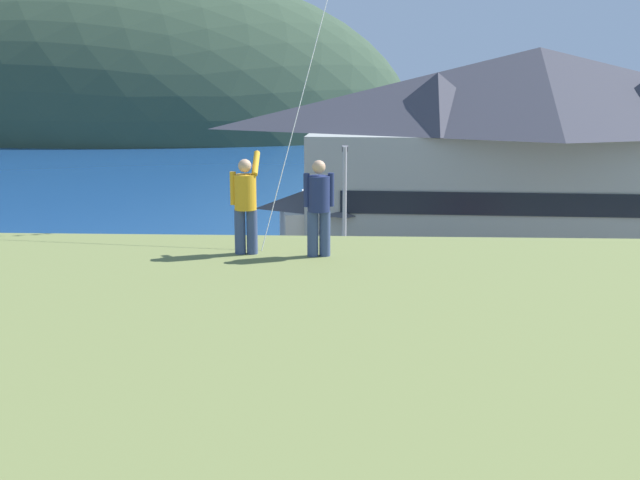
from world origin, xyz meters
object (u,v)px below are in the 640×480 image
(person_companion, at_px, (319,205))
(moored_boat_wharfside, at_px, (321,201))
(harbor_lodge, at_px, (535,150))
(wharf_dock, at_px, (370,210))
(parking_light_pole, at_px, (344,221))
(parked_car_back_row_left, at_px, (224,383))
(parked_car_corner_spot, at_px, (61,323))
(parked_car_mid_row_near, at_px, (562,385))
(parked_car_mid_row_far, at_px, (214,326))
(person_kite_flyer, at_px, (245,202))
(storage_shed_waterside, at_px, (336,221))

(person_companion, bearing_deg, moored_boat_wharfside, 92.46)
(moored_boat_wharfside, bearing_deg, harbor_lodge, -51.53)
(wharf_dock, height_order, parking_light_pole, parking_light_pole)
(moored_boat_wharfside, relative_size, parked_car_back_row_left, 1.88)
(moored_boat_wharfside, xyz_separation_m, parked_car_back_row_left, (-1.27, -35.37, 0.34))
(parked_car_corner_spot, relative_size, parking_light_pole, 0.61)
(moored_boat_wharfside, height_order, parked_car_mid_row_near, moored_boat_wharfside)
(parked_car_corner_spot, bearing_deg, person_companion, -52.21)
(harbor_lodge, distance_m, parked_car_mid_row_far, 21.45)
(parked_car_corner_spot, xyz_separation_m, person_companion, (9.94, -12.82, 6.51))
(parked_car_mid_row_far, bearing_deg, person_companion, -71.19)
(parked_car_mid_row_far, distance_m, person_companion, 14.91)
(wharf_dock, xyz_separation_m, parked_car_mid_row_far, (-6.07, -28.81, 0.71))
(parked_car_corner_spot, bearing_deg, person_kite_flyer, -55.86)
(parked_car_back_row_left, height_order, person_companion, person_companion)
(parking_light_pole, relative_size, person_companion, 4.01)
(person_kite_flyer, bearing_deg, wharf_dock, 85.73)
(wharf_dock, xyz_separation_m, parked_car_back_row_left, (-4.86, -34.07, 0.71))
(wharf_dock, bearing_deg, storage_shed_waterside, -97.79)
(parking_light_pole, xyz_separation_m, person_kite_flyer, (-1.58, -16.86, 3.46))
(parked_car_mid_row_far, height_order, parking_light_pole, parking_light_pole)
(parked_car_mid_row_far, bearing_deg, harbor_lodge, 46.46)
(harbor_lodge, xyz_separation_m, storage_shed_waterside, (-10.40, -1.58, -3.58))
(parked_car_corner_spot, bearing_deg, wharf_dock, 67.83)
(storage_shed_waterside, height_order, parked_car_corner_spot, storage_shed_waterside)
(parked_car_mid_row_near, bearing_deg, wharf_dock, 98.29)
(harbor_lodge, xyz_separation_m, parked_car_mid_row_far, (-14.38, -15.14, -4.89))
(moored_boat_wharfside, xyz_separation_m, parking_light_pole, (2.08, -25.82, 3.40))
(storage_shed_waterside, distance_m, parking_light_pole, 9.45)
(moored_boat_wharfside, bearing_deg, parked_car_corner_spot, -105.11)
(parked_car_corner_spot, bearing_deg, parking_light_pole, 22.31)
(storage_shed_waterside, bearing_deg, person_companion, -89.26)
(harbor_lodge, bearing_deg, storage_shed_waterside, -171.38)
(harbor_lodge, bearing_deg, parked_car_mid_row_near, -99.54)
(harbor_lodge, bearing_deg, parking_light_pole, -132.17)
(parked_car_mid_row_far, bearing_deg, parked_car_back_row_left, -77.02)
(parked_car_mid_row_far, xyz_separation_m, parking_light_pole, (4.57, 4.30, 3.06))
(moored_boat_wharfside, bearing_deg, person_companion, -87.54)
(storage_shed_waterside, bearing_deg, parked_car_back_row_left, -98.38)
(wharf_dock, distance_m, parked_car_corner_spot, 30.99)
(parked_car_corner_spot, xyz_separation_m, parking_light_pole, (10.18, 4.18, 3.06))
(moored_boat_wharfside, relative_size, person_companion, 4.61)
(moored_boat_wharfside, height_order, person_kite_flyer, person_kite_flyer)
(storage_shed_waterside, distance_m, parked_car_back_row_left, 19.07)
(parked_car_corner_spot, xyz_separation_m, parked_car_mid_row_near, (16.62, -5.10, 0.00))
(wharf_dock, bearing_deg, harbor_lodge, -58.72)
(wharf_dock, relative_size, parked_car_back_row_left, 3.67)
(harbor_lodge, bearing_deg, person_kite_flyer, -112.37)
(person_companion, bearing_deg, person_kite_flyer, 174.25)
(parking_light_pole, height_order, person_companion, person_companion)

